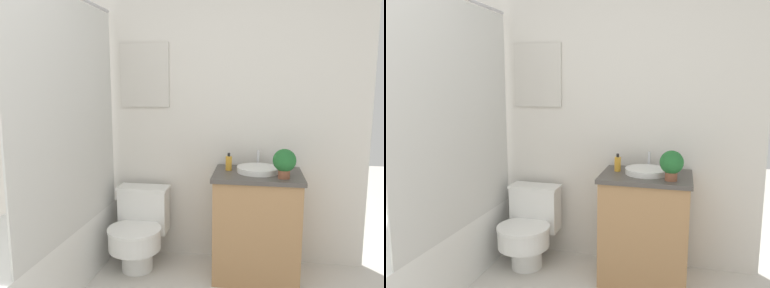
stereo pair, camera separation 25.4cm
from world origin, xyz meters
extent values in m
cube|color=silver|center=(0.00, 2.10, 1.25)|extent=(3.19, 0.05, 2.50)
cube|color=beige|center=(-0.13, 2.06, 1.48)|extent=(0.40, 0.02, 0.50)
cube|color=beige|center=(-0.13, 2.06, 1.48)|extent=(0.37, 0.01, 0.47)
cube|color=white|center=(-0.75, 1.35, 0.22)|extent=(0.69, 1.44, 0.45)
cube|color=silver|center=(-0.41, 1.35, 1.07)|extent=(0.01, 1.33, 1.76)
cylinder|color=white|center=(-0.12, 1.74, 0.10)|extent=(0.24, 0.24, 0.19)
cylinder|color=white|center=(-0.12, 1.69, 0.26)|extent=(0.39, 0.39, 0.14)
cylinder|color=white|center=(-0.12, 1.69, 0.34)|extent=(0.40, 0.40, 0.02)
cube|color=white|center=(-0.12, 1.94, 0.41)|extent=(0.38, 0.18, 0.35)
cube|color=white|center=(-0.12, 1.94, 0.60)|extent=(0.40, 0.19, 0.02)
cube|color=#AD7F51|center=(0.77, 1.82, 0.38)|extent=(0.60, 0.46, 0.75)
cube|color=#4C4742|center=(0.77, 1.82, 0.77)|extent=(0.63, 0.49, 0.03)
cylinder|color=white|center=(0.77, 1.84, 0.80)|extent=(0.30, 0.30, 0.04)
cylinder|color=silver|center=(0.77, 2.01, 0.85)|extent=(0.02, 0.02, 0.13)
cylinder|color=gold|center=(0.56, 1.87, 0.83)|extent=(0.05, 0.05, 0.10)
cylinder|color=black|center=(0.56, 1.87, 0.90)|extent=(0.02, 0.02, 0.02)
cylinder|color=brown|center=(0.95, 1.69, 0.81)|extent=(0.08, 0.08, 0.06)
sphere|color=#23662D|center=(0.95, 1.69, 0.90)|extent=(0.16, 0.16, 0.16)
camera|label=1|loc=(0.76, -0.84, 1.41)|focal=35.00mm
camera|label=2|loc=(1.00, -0.79, 1.41)|focal=35.00mm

